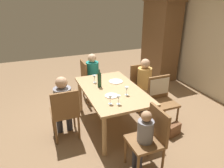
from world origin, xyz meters
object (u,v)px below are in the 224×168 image
object	(u,v)px
chair_far_left	(142,83)
wine_bottle_tall_green	(99,79)
wine_glass_far	(118,98)
dinner_plate_host	(116,81)
chair_far_right	(160,94)
wine_glass_near_right	(110,98)
handbag	(173,130)
person_man_bearded	(63,102)
person_woman_host	(145,81)
person_child_small	(143,136)
wine_glass_centre	(127,89)
chair_right_end	(151,136)
dinner_plate_guest_left	(111,96)
chair_left_end	(89,78)
person_man_guest	(94,73)
chair_near	(65,111)
dining_table	(112,94)
armoire_cabinet	(160,39)
wine_glass_near_left	(94,77)

from	to	relation	value
chair_far_left	wine_bottle_tall_green	xyz separation A→B (m)	(0.27, -1.04, 0.36)
wine_glass_far	dinner_plate_host	distance (m)	0.89
chair_far_right	wine_glass_near_right	size ratio (longest dim) A/B	6.17
wine_glass_near_right	handbag	size ratio (longest dim) A/B	0.53
person_man_bearded	wine_bottle_tall_green	bearing A→B (deg)	12.45
person_woman_host	dinner_plate_host	distance (m)	0.68
person_child_small	dinner_plate_host	size ratio (longest dim) A/B	3.49
wine_bottle_tall_green	wine_glass_centre	world-z (taller)	wine_bottle_tall_green
chair_far_left	wine_glass_centre	size ratio (longest dim) A/B	6.17
chair_right_end	dinner_plate_guest_left	bearing A→B (deg)	11.90
chair_left_end	wine_bottle_tall_green	distance (m)	1.07
person_man_guest	dinner_plate_guest_left	size ratio (longest dim) A/B	4.88
wine_bottle_tall_green	wine_glass_centre	xyz separation A→B (m)	(0.48, 0.31, -0.05)
person_woman_host	wine_glass_near_right	distance (m)	1.39
wine_glass_centre	chair_near	bearing A→B (deg)	-101.92
chair_near	handbag	world-z (taller)	chair_near
wine_glass_near_right	person_woman_host	bearing A→B (deg)	127.00
wine_bottle_tall_green	wine_glass_centre	distance (m)	0.57
chair_near	dining_table	bearing A→B (deg)	5.73
wine_glass_centre	wine_glass_near_right	bearing A→B (deg)	-62.92
chair_left_end	dinner_plate_guest_left	bearing A→B (deg)	-0.91
chair_near	person_man_bearded	distance (m)	0.15
armoire_cabinet	chair_left_end	world-z (taller)	armoire_cabinet
person_man_bearded	person_child_small	world-z (taller)	person_man_bearded
chair_left_end	wine_glass_near_right	distance (m)	1.71
person_man_guest	wine_glass_near_right	xyz separation A→B (m)	(1.67, -0.25, 0.21)
armoire_cabinet	person_man_guest	world-z (taller)	armoire_cabinet
chair_left_end	person_man_bearded	bearing A→B (deg)	-33.96
chair_far_right	chair_near	bearing A→B (deg)	-4.98
person_child_small	wine_glass_near_left	world-z (taller)	person_child_small
dining_table	wine_bottle_tall_green	distance (m)	0.34
person_man_guest	dinner_plate_guest_left	world-z (taller)	person_man_guest
chair_far_left	person_man_guest	xyz separation A→B (m)	(-0.74, -0.84, 0.10)
chair_far_left	dinner_plate_guest_left	size ratio (longest dim) A/B	4.15
armoire_cabinet	wine_bottle_tall_green	world-z (taller)	armoire_cabinet
chair_right_end	person_man_guest	size ratio (longest dim) A/B	0.85
armoire_cabinet	person_child_small	bearing A→B (deg)	-36.20
person_woman_host	person_man_bearded	distance (m)	1.76
armoire_cabinet	chair_far_left	xyz separation A→B (m)	(1.46, -1.37, -0.56)
chair_right_end	dinner_plate_guest_left	world-z (taller)	chair_right_end
wine_glass_near_right	wine_glass_far	xyz separation A→B (m)	(0.06, 0.11, 0.00)
person_man_guest	wine_glass_near_left	xyz separation A→B (m)	(0.77, -0.22, 0.21)
chair_far_right	person_child_small	world-z (taller)	person_child_small
person_woman_host	wine_glass_near_left	size ratio (longest dim) A/B	7.37
dining_table	chair_near	distance (m)	0.88
wine_glass_far	dinner_plate_host	world-z (taller)	wine_glass_far
chair_far_right	wine_glass_far	world-z (taller)	chair_far_right
dining_table	wine_glass_near_right	size ratio (longest dim) A/B	10.81
person_man_bearded	dinner_plate_guest_left	size ratio (longest dim) A/B	4.96
chair_near	wine_glass_near_right	size ratio (longest dim) A/B	6.17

